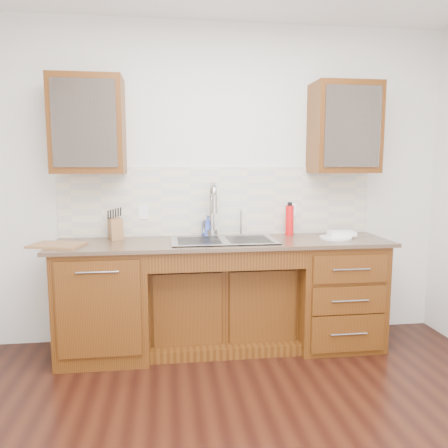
{
  "coord_description": "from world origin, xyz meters",
  "views": [
    {
      "loc": [
        -0.45,
        -2.02,
        1.51
      ],
      "look_at": [
        0.0,
        1.4,
        1.05
      ],
      "focal_mm": 35.0,
      "sensor_mm": 36.0,
      "label": 1
    }
  ],
  "objects": [
    {
      "name": "cutting_board",
      "position": [
        -1.28,
        1.36,
        0.92
      ],
      "size": [
        0.43,
        0.35,
        0.02
      ],
      "primitive_type": "cube",
      "rotation": [
        0.0,
        0.0,
        -0.27
      ],
      "color": "brown",
      "rests_on": "countertop"
    },
    {
      "name": "outlet_right",
      "position": [
        0.65,
        1.73,
        1.12
      ],
      "size": [
        0.08,
        0.01,
        0.12
      ],
      "primitive_type": "cube",
      "color": "white",
      "rests_on": "backsplash"
    },
    {
      "name": "base_cabinet_right",
      "position": [
        0.95,
        1.44,
        0.44
      ],
      "size": [
        0.7,
        0.62,
        0.88
      ],
      "primitive_type": "cube",
      "color": "#593014",
      "rests_on": "ground"
    },
    {
      "name": "upper_cabinet_left",
      "position": [
        -1.05,
        1.58,
        1.83
      ],
      "size": [
        0.55,
        0.34,
        0.75
      ],
      "primitive_type": "cube",
      "color": "#593014",
      "rests_on": "wall_back"
    },
    {
      "name": "backsplash",
      "position": [
        0.0,
        1.74,
        1.21
      ],
      "size": [
        2.7,
        0.02,
        0.59
      ],
      "primitive_type": "cube",
      "color": "beige",
      "rests_on": "wall_back"
    },
    {
      "name": "knife_block",
      "position": [
        -0.87,
        1.63,
        1.0
      ],
      "size": [
        0.14,
        0.18,
        0.17
      ],
      "primitive_type": "cube",
      "rotation": [
        0.0,
        0.0,
        0.31
      ],
      "color": "olive",
      "rests_on": "countertop"
    },
    {
      "name": "wall_back",
      "position": [
        0.0,
        1.8,
        1.35
      ],
      "size": [
        4.0,
        0.1,
        2.7
      ],
      "primitive_type": "cube",
      "color": "silver",
      "rests_on": "ground"
    },
    {
      "name": "cup_left_b",
      "position": [
        -0.99,
        1.58,
        1.77
      ],
      "size": [
        0.11,
        0.11,
        0.09
      ],
      "primitive_type": "imported",
      "rotation": [
        0.0,
        0.0,
        -0.07
      ],
      "color": "white",
      "rests_on": "upper_cabinet_left"
    },
    {
      "name": "sink",
      "position": [
        0.0,
        1.41,
        0.83
      ],
      "size": [
        0.84,
        0.46,
        0.19
      ],
      "primitive_type": "cube",
      "color": "#9E9EA5",
      "rests_on": "countertop"
    },
    {
      "name": "outlet_left",
      "position": [
        -0.65,
        1.73,
        1.12
      ],
      "size": [
        0.08,
        0.01,
        0.12
      ],
      "primitive_type": "cube",
      "color": "white",
      "rests_on": "backsplash"
    },
    {
      "name": "base_cabinet_left",
      "position": [
        -0.95,
        1.44,
        0.44
      ],
      "size": [
        0.7,
        0.62,
        0.88
      ],
      "primitive_type": "cube",
      "color": "#593014",
      "rests_on": "ground"
    },
    {
      "name": "faucet",
      "position": [
        -0.07,
        1.64,
        1.11
      ],
      "size": [
        0.04,
        0.04,
        0.4
      ],
      "primitive_type": "cylinder",
      "color": "#999993",
      "rests_on": "countertop"
    },
    {
      "name": "base_cabinet_center",
      "position": [
        0.0,
        1.53,
        0.35
      ],
      "size": [
        1.2,
        0.44,
        0.7
      ],
      "primitive_type": "cube",
      "color": "#593014",
      "rests_on": "ground"
    },
    {
      "name": "upper_cabinet_right",
      "position": [
        1.05,
        1.58,
        1.83
      ],
      "size": [
        0.55,
        0.34,
        0.75
      ],
      "primitive_type": "cube",
      "color": "#593014",
      "rests_on": "wall_back"
    },
    {
      "name": "filter_tap",
      "position": [
        0.18,
        1.65,
        1.03
      ],
      "size": [
        0.02,
        0.02,
        0.24
      ],
      "primitive_type": "cylinder",
      "color": "#999993",
      "rests_on": "countertop"
    },
    {
      "name": "cup_right_b",
      "position": [
        1.2,
        1.58,
        1.77
      ],
      "size": [
        0.12,
        0.12,
        0.09
      ],
      "primitive_type": "imported",
      "rotation": [
        0.0,
        0.0,
        -0.42
      ],
      "color": "white",
      "rests_on": "upper_cabinet_right"
    },
    {
      "name": "water_bottle",
      "position": [
        0.61,
        1.64,
        1.04
      ],
      "size": [
        0.08,
        0.08,
        0.26
      ],
      "primitive_type": "cylinder",
      "rotation": [
        0.0,
        0.0,
        0.17
      ],
      "color": "red",
      "rests_on": "countertop"
    },
    {
      "name": "plate",
      "position": [
        0.94,
        1.41,
        0.92
      ],
      "size": [
        0.32,
        0.32,
        0.01
      ],
      "primitive_type": "cylinder",
      "rotation": [
        0.0,
        0.0,
        -0.24
      ],
      "color": "silver",
      "rests_on": "countertop"
    },
    {
      "name": "soap_bottle",
      "position": [
        -0.1,
        1.69,
        1.0
      ],
      "size": [
        0.1,
        0.1,
        0.18
      ],
      "primitive_type": "imported",
      "rotation": [
        0.0,
        0.0,
        0.33
      ],
      "color": "#445AD2",
      "rests_on": "countertop"
    },
    {
      "name": "dish_towel",
      "position": [
        1.01,
        1.47,
        0.94
      ],
      "size": [
        0.23,
        0.17,
        0.03
      ],
      "primitive_type": "cube",
      "rotation": [
        0.0,
        0.0,
        -0.08
      ],
      "color": "white",
      "rests_on": "plate"
    },
    {
      "name": "cup_right_a",
      "position": [
        0.94,
        1.58,
        1.78
      ],
      "size": [
        0.15,
        0.15,
        0.1
      ],
      "primitive_type": "imported",
      "rotation": [
        0.0,
        0.0,
        -0.16
      ],
      "color": "white",
      "rests_on": "upper_cabinet_right"
    },
    {
      "name": "countertop",
      "position": [
        0.0,
        1.43,
        0.9
      ],
      "size": [
        2.7,
        0.65,
        0.03
      ],
      "primitive_type": "cube",
      "color": "#84705B",
      "rests_on": "base_cabinet_left"
    },
    {
      "name": "cup_left_a",
      "position": [
        -1.13,
        1.58,
        1.77
      ],
      "size": [
        0.13,
        0.13,
        0.1
      ],
      "primitive_type": "imported",
      "rotation": [
        0.0,
        0.0,
        0.04
      ],
      "color": "silver",
      "rests_on": "upper_cabinet_left"
    }
  ]
}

